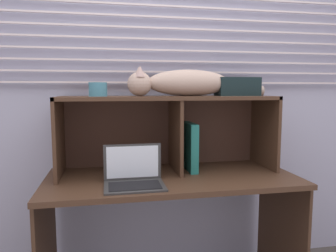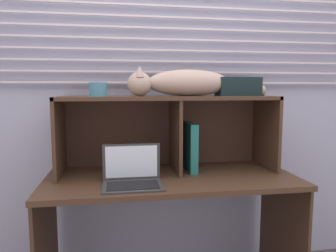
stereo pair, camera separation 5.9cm
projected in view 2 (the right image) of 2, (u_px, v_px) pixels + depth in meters
name	position (u px, v px, depth m)	size (l,w,h in m)	color
back_panel_with_blinds	(162.00, 92.00, 2.22)	(4.40, 0.08, 2.50)	#A8ABC4
desk	(171.00, 199.00, 1.93)	(1.48, 0.66, 0.76)	#452D1E
hutch_shelf_unit	(168.00, 119.00, 2.04)	(1.34, 0.39, 0.47)	#452D1E
cat	(183.00, 83.00, 1.99)	(0.88, 0.18, 0.18)	#BBA18F
laptop	(132.00, 177.00, 1.73)	(0.32, 0.23, 0.21)	#333333
binder_upright	(190.00, 147.00, 2.04)	(0.05, 0.25, 0.30)	#207168
book_stack	(124.00, 167.00, 1.99)	(0.18, 0.23, 0.07)	tan
small_basket	(98.00, 89.00, 1.91)	(0.11, 0.11, 0.08)	teal
storage_box	(238.00, 87.00, 2.05)	(0.27, 0.14, 0.12)	black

